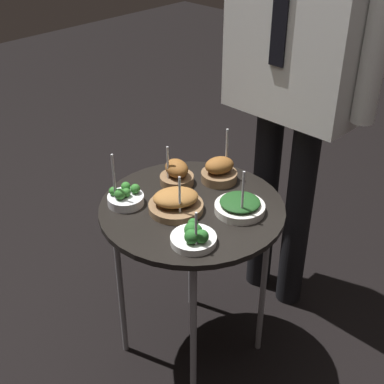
% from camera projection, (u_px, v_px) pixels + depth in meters
% --- Properties ---
extents(ground_plane, '(8.00, 8.00, 0.00)m').
position_uv_depth(ground_plane, '(192.00, 348.00, 1.95)').
color(ground_plane, black).
extents(serving_cart, '(0.57, 0.57, 0.62)m').
position_uv_depth(serving_cart, '(192.00, 220.00, 1.65)').
color(serving_cart, black).
rests_on(serving_cart, ground_plane).
extents(bowl_roast_mid_left, '(0.12, 0.12, 0.18)m').
position_uv_depth(bowl_roast_mid_left, '(219.00, 171.00, 1.74)').
color(bowl_roast_mid_left, brown).
rests_on(bowl_roast_mid_left, serving_cart).
extents(bowl_roast_far_rim, '(0.17, 0.17, 0.14)m').
position_uv_depth(bowl_roast_far_rim, '(176.00, 202.00, 1.59)').
color(bowl_roast_far_rim, brown).
rests_on(bowl_roast_far_rim, serving_cart).
extents(bowl_spinach_back_left, '(0.15, 0.15, 0.16)m').
position_uv_depth(bowl_spinach_back_left, '(240.00, 206.00, 1.59)').
color(bowl_spinach_back_left, silver).
rests_on(bowl_spinach_back_left, serving_cart).
extents(bowl_broccoli_front_center, '(0.13, 0.13, 0.12)m').
position_uv_depth(bowl_broccoli_front_center, '(194.00, 236.00, 1.45)').
color(bowl_broccoli_front_center, white).
rests_on(bowl_broccoli_front_center, serving_cart).
extents(bowl_roast_front_right, '(0.11, 0.11, 0.14)m').
position_uv_depth(bowl_roast_front_right, '(177.00, 174.00, 1.72)').
color(bowl_roast_front_right, brown).
rests_on(bowl_roast_front_right, serving_cart).
extents(bowl_broccoli_mid_right, '(0.11, 0.11, 0.18)m').
position_uv_depth(bowl_broccoli_mid_right, '(125.00, 197.00, 1.63)').
color(bowl_broccoli_mid_right, silver).
rests_on(bowl_broccoli_mid_right, serving_cart).
extents(waiter_figure, '(0.59, 0.22, 1.59)m').
position_uv_depth(waiter_figure, '(297.00, 48.00, 1.70)').
color(waiter_figure, black).
rests_on(waiter_figure, ground_plane).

